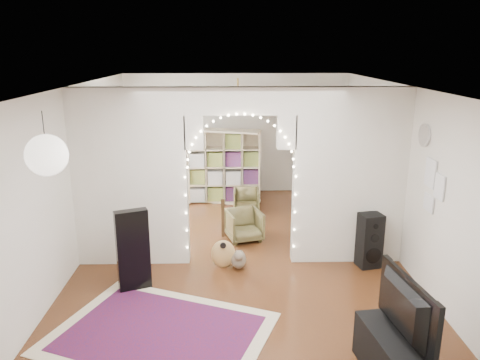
{
  "coord_description": "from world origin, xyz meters",
  "views": [
    {
      "loc": [
        -0.16,
        -6.77,
        3.23
      ],
      "look_at": [
        0.0,
        0.3,
        1.23
      ],
      "focal_mm": 35.0,
      "sensor_mm": 36.0,
      "label": 1
    }
  ],
  "objects_px": {
    "acoustic_guitar": "(223,243)",
    "dining_chair_left": "(244,225)",
    "media_console": "(392,358)",
    "dining_table": "(199,165)",
    "floor_speaker": "(370,241)",
    "bookcase": "(224,166)",
    "dining_chair_right": "(246,200)"
  },
  "relations": [
    {
      "from": "acoustic_guitar",
      "to": "dining_chair_left",
      "type": "distance_m",
      "value": 1.14
    },
    {
      "from": "media_console",
      "to": "dining_table",
      "type": "height_order",
      "value": "dining_table"
    },
    {
      "from": "floor_speaker",
      "to": "dining_table",
      "type": "relative_size",
      "value": 0.64
    },
    {
      "from": "floor_speaker",
      "to": "acoustic_guitar",
      "type": "bearing_deg",
      "value": 167.08
    },
    {
      "from": "bookcase",
      "to": "dining_chair_left",
      "type": "bearing_deg",
      "value": -65.21
    },
    {
      "from": "bookcase",
      "to": "dining_table",
      "type": "height_order",
      "value": "bookcase"
    },
    {
      "from": "floor_speaker",
      "to": "bookcase",
      "type": "distance_m",
      "value": 3.93
    },
    {
      "from": "acoustic_guitar",
      "to": "dining_chair_left",
      "type": "xyz_separation_m",
      "value": [
        0.35,
        1.08,
        -0.14
      ]
    },
    {
      "from": "floor_speaker",
      "to": "media_console",
      "type": "xyz_separation_m",
      "value": [
        -0.51,
        -2.55,
        -0.17
      ]
    },
    {
      "from": "floor_speaker",
      "to": "dining_chair_right",
      "type": "bearing_deg",
      "value": 112.35
    },
    {
      "from": "bookcase",
      "to": "dining_chair_left",
      "type": "distance_m",
      "value": 2.23
    },
    {
      "from": "floor_speaker",
      "to": "dining_table",
      "type": "xyz_separation_m",
      "value": [
        -2.81,
        3.75,
        0.26
      ]
    },
    {
      "from": "media_console",
      "to": "dining_chair_right",
      "type": "bearing_deg",
      "value": 96.24
    },
    {
      "from": "bookcase",
      "to": "media_console",
      "type": "bearing_deg",
      "value": -58.25
    },
    {
      "from": "dining_chair_left",
      "to": "dining_table",
      "type": "bearing_deg",
      "value": 92.97
    },
    {
      "from": "media_console",
      "to": "dining_chair_left",
      "type": "bearing_deg",
      "value": 102.73
    },
    {
      "from": "dining_table",
      "to": "dining_chair_left",
      "type": "relative_size",
      "value": 2.25
    },
    {
      "from": "floor_speaker",
      "to": "dining_chair_left",
      "type": "height_order",
      "value": "floor_speaker"
    },
    {
      "from": "bookcase",
      "to": "dining_table",
      "type": "distance_m",
      "value": 0.8
    },
    {
      "from": "floor_speaker",
      "to": "dining_chair_left",
      "type": "bearing_deg",
      "value": 137.12
    },
    {
      "from": "floor_speaker",
      "to": "dining_chair_right",
      "type": "relative_size",
      "value": 1.57
    },
    {
      "from": "media_console",
      "to": "dining_chair_right",
      "type": "distance_m",
      "value": 5.23
    },
    {
      "from": "acoustic_guitar",
      "to": "dining_chair_left",
      "type": "height_order",
      "value": "acoustic_guitar"
    },
    {
      "from": "dining_table",
      "to": "acoustic_guitar",
      "type": "bearing_deg",
      "value": -71.09
    },
    {
      "from": "acoustic_guitar",
      "to": "media_console",
      "type": "distance_m",
      "value": 3.08
    },
    {
      "from": "acoustic_guitar",
      "to": "dining_table",
      "type": "height_order",
      "value": "acoustic_guitar"
    },
    {
      "from": "dining_table",
      "to": "dining_chair_right",
      "type": "distance_m",
      "value": 1.67
    },
    {
      "from": "dining_table",
      "to": "dining_chair_right",
      "type": "xyz_separation_m",
      "value": [
        1.03,
        -1.23,
        -0.44
      ]
    },
    {
      "from": "dining_table",
      "to": "dining_chair_left",
      "type": "xyz_separation_m",
      "value": [
        0.94,
        -2.67,
        -0.41
      ]
    },
    {
      "from": "bookcase",
      "to": "dining_chair_left",
      "type": "relative_size",
      "value": 2.69
    },
    {
      "from": "acoustic_guitar",
      "to": "dining_chair_right",
      "type": "distance_m",
      "value": 2.56
    },
    {
      "from": "acoustic_guitar",
      "to": "media_console",
      "type": "relative_size",
      "value": 0.93
    }
  ]
}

